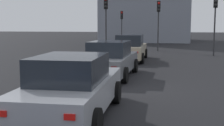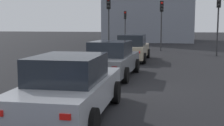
# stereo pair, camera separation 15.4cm
# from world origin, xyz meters

# --- Properties ---
(ground_plane) EXTENTS (160.00, 160.00, 0.20)m
(ground_plane) POSITION_xyz_m (0.00, 0.00, -0.10)
(ground_plane) COLOR black
(car_beige_right_lead) EXTENTS (4.78, 1.95, 1.63)m
(car_beige_right_lead) POSITION_xyz_m (8.44, 1.39, 0.78)
(car_beige_right_lead) COLOR tan
(car_beige_right_lead) RESTS_ON ground_plane
(car_grey_right_second) EXTENTS (4.57, 2.10, 1.56)m
(car_grey_right_second) POSITION_xyz_m (2.32, 1.53, 0.75)
(car_grey_right_second) COLOR slate
(car_grey_right_second) RESTS_ON ground_plane
(car_silver_right_third) EXTENTS (4.63, 2.00, 1.54)m
(car_silver_right_third) POSITION_xyz_m (-3.56, 1.39, 0.74)
(car_silver_right_third) COLOR #A8AAB2
(car_silver_right_third) RESTS_ON ground_plane
(traffic_light_near_left) EXTENTS (0.32, 0.28, 4.31)m
(traffic_light_near_left) POSITION_xyz_m (12.24, 3.70, 3.09)
(traffic_light_near_left) COLOR #2D2D30
(traffic_light_near_left) RESTS_ON ground_plane
(traffic_light_near_right) EXTENTS (0.32, 0.30, 3.77)m
(traffic_light_near_right) POSITION_xyz_m (24.15, 4.23, 2.72)
(traffic_light_near_right) COLOR #2D2D30
(traffic_light_near_right) RESTS_ON ground_plane
(traffic_light_far_left) EXTENTS (0.33, 0.30, 4.21)m
(traffic_light_far_left) POSITION_xyz_m (15.63, -0.14, 3.03)
(traffic_light_far_left) COLOR #2D2D30
(traffic_light_far_left) RESTS_ON ground_plane
(traffic_light_far_right) EXTENTS (0.32, 0.29, 4.34)m
(traffic_light_far_right) POSITION_xyz_m (12.32, -4.23, 3.11)
(traffic_light_far_right) COLOR #2D2D30
(traffic_light_far_right) RESTS_ON ground_plane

